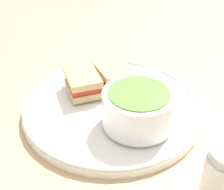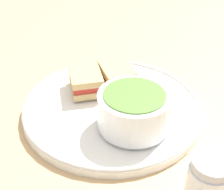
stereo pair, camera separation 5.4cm
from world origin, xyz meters
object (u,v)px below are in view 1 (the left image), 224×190
object	(u,v)px
sandwich_half_far	(83,83)
salt_shaker	(222,177)
spoon	(164,91)
soup_bowl	(138,108)
sandwich_half_near	(113,75)

from	to	relation	value
sandwich_half_far	salt_shaker	distance (m)	0.29
spoon	salt_shaker	distance (m)	0.22
soup_bowl	salt_shaker	xyz separation A→B (m)	(0.13, 0.10, -0.01)
sandwich_half_near	sandwich_half_far	distance (m)	0.06
spoon	salt_shaker	size ratio (longest dim) A/B	1.44
sandwich_half_far	soup_bowl	bearing A→B (deg)	46.66
spoon	sandwich_half_near	xyz separation A→B (m)	(-0.03, -0.09, 0.01)
sandwich_half_far	salt_shaker	world-z (taller)	salt_shaker
spoon	sandwich_half_far	world-z (taller)	sandwich_half_far
spoon	sandwich_half_far	xyz separation A→B (m)	(-0.00, -0.15, 0.01)
soup_bowl	sandwich_half_near	distance (m)	0.12
sandwich_half_near	salt_shaker	world-z (taller)	salt_shaker
soup_bowl	sandwich_half_far	xyz separation A→B (m)	(-0.09, -0.09, -0.01)
sandwich_half_far	sandwich_half_near	bearing A→B (deg)	117.71
spoon	sandwich_half_near	bearing A→B (deg)	79.56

